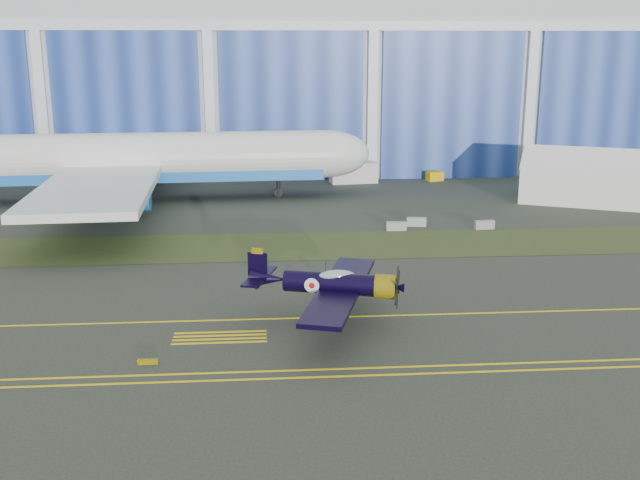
{
  "coord_description": "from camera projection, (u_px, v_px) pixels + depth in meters",
  "views": [
    {
      "loc": [
        -15.03,
        -53.23,
        18.16
      ],
      "look_at": [
        -10.75,
        2.52,
        3.54
      ],
      "focal_mm": 42.0,
      "sensor_mm": 36.0,
      "label": 1
    }
  ],
  "objects": [
    {
      "name": "jetliner",
      "position": [
        121.0,
        104.0,
        87.22
      ],
      "size": [
        68.7,
        59.18,
        23.03
      ],
      "rotation": [
        0.0,
        0.0,
        0.05
      ],
      "color": "silver",
      "rests_on": "ground"
    },
    {
      "name": "hold_short_ladder",
      "position": [
        220.0,
        337.0,
        47.91
      ],
      "size": [
        6.0,
        2.4,
        0.02
      ],
      "primitive_type": null,
      "color": "yellow",
      "rests_on": "ground"
    },
    {
      "name": "edge_line_near",
      "position": [
        528.0,
        370.0,
        43.07
      ],
      "size": [
        80.0,
        0.2,
        0.02
      ],
      "primitive_type": "cube",
      "color": "yellow",
      "rests_on": "ground"
    },
    {
      "name": "warbird",
      "position": [
        330.0,
        283.0,
        49.26
      ],
      "size": [
        15.15,
        16.82,
        4.2
      ],
      "rotation": [
        0.0,
        0.0,
        -0.28
      ],
      "color": "black",
      "rests_on": "ground"
    },
    {
      "name": "tug",
      "position": [
        435.0,
        176.0,
        103.01
      ],
      "size": [
        2.44,
        1.88,
        1.26
      ],
      "primitive_type": "cube",
      "rotation": [
        0.0,
        0.0,
        0.27
      ],
      "color": "#E3B208",
      "rests_on": "ground"
    },
    {
      "name": "hangar",
      "position": [
        353.0,
        65.0,
        122.52
      ],
      "size": [
        220.0,
        45.7,
        30.0
      ],
      "color": "silver",
      "rests_on": "ground"
    },
    {
      "name": "shipping_container",
      "position": [
        353.0,
        173.0,
        101.38
      ],
      "size": [
        6.55,
        3.28,
        2.73
      ],
      "primitive_type": "cube",
      "rotation": [
        0.0,
        0.0,
        0.12
      ],
      "color": "silver",
      "rests_on": "ground"
    },
    {
      "name": "tent",
      "position": [
        583.0,
        174.0,
        89.33
      ],
      "size": [
        16.94,
        15.1,
        6.48
      ],
      "rotation": [
        0.0,
        0.0,
        -0.43
      ],
      "color": "white",
      "rests_on": "ground"
    },
    {
      "name": "ground",
      "position": [
        463.0,
        290.0,
        57.06
      ],
      "size": [
        260.0,
        260.0,
        0.0
      ],
      "primitive_type": "plane",
      "color": "#34392E",
      "rests_on": "ground"
    },
    {
      "name": "edge_line_far",
      "position": [
        523.0,
        363.0,
        44.03
      ],
      "size": [
        80.0,
        0.2,
        0.02
      ],
      "primitive_type": "cube",
      "color": "yellow",
      "rests_on": "ground"
    },
    {
      "name": "barrier_c",
      "position": [
        484.0,
        225.0,
        75.9
      ],
      "size": [
        2.05,
        0.79,
        0.9
      ],
      "primitive_type": "cube",
      "rotation": [
        0.0,
        0.0,
        0.1
      ],
      "color": "gray",
      "rests_on": "ground"
    },
    {
      "name": "taxiway_centreline",
      "position": [
        481.0,
        313.0,
        52.23
      ],
      "size": [
        200.0,
        0.2,
        0.02
      ],
      "primitive_type": "cube",
      "color": "yellow",
      "rests_on": "ground"
    },
    {
      "name": "guard_board_left",
      "position": [
        148.0,
        362.0,
        43.81
      ],
      "size": [
        1.2,
        0.15,
        0.35
      ],
      "primitive_type": "cube",
      "color": "yellow",
      "rests_on": "ground"
    },
    {
      "name": "barrier_a",
      "position": [
        396.0,
        226.0,
        75.35
      ],
      "size": [
        2.02,
        0.68,
        0.9
      ],
      "primitive_type": "cube",
      "rotation": [
        0.0,
        0.0,
        -0.04
      ],
      "color": "gray",
      "rests_on": "ground"
    },
    {
      "name": "grass_median",
      "position": [
        424.0,
        243.0,
        70.56
      ],
      "size": [
        260.0,
        10.0,
        0.02
      ],
      "primitive_type": "cube",
      "color": "#475128",
      "rests_on": "ground"
    },
    {
      "name": "barrier_b",
      "position": [
        416.0,
        222.0,
        77.2
      ],
      "size": [
        2.07,
        0.92,
        0.9
      ],
      "primitive_type": "cube",
      "rotation": [
        0.0,
        0.0,
        -0.17
      ],
      "color": "#9D9E90",
      "rests_on": "ground"
    }
  ]
}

